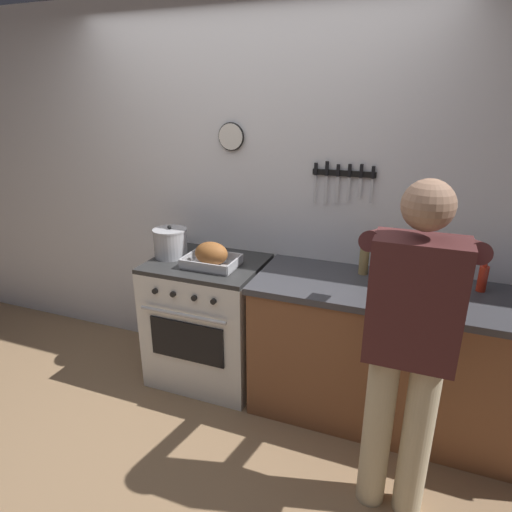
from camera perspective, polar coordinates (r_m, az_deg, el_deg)
name	(u,v)px	position (r m, az deg, el deg)	size (l,w,h in m)	color
ground_plane	(164,485)	(2.68, -11.92, -27.23)	(8.00, 8.00, 0.00)	#937251
wall_back	(255,195)	(3.10, -0.08, 7.94)	(6.00, 0.13, 2.60)	silver
counter_block	(420,360)	(2.88, 20.70, -12.63)	(2.03, 0.65, 0.90)	brown
stove	(209,320)	(3.17, -6.23, -8.33)	(0.76, 0.67, 0.90)	white
person_cook	(410,337)	(2.08, 19.49, -10.01)	(0.51, 0.63, 1.66)	#C6B793
roasting_pan	(211,256)	(2.87, -5.86, 0.02)	(0.35, 0.26, 0.17)	#B7B7BC
stock_pot	(171,243)	(3.09, -11.12, 1.71)	(0.24, 0.24, 0.23)	#B7B7BC
cutting_board	(407,291)	(2.64, 19.13, -4.39)	(0.36, 0.24, 0.02)	tan
bottle_soy_sauce	(381,260)	(2.84, 16.03, -0.47)	(0.06, 0.06, 0.22)	black
bottle_cooking_oil	(418,267)	(2.76, 20.40, -1.39)	(0.07, 0.07, 0.25)	gold
bottle_vinegar	(364,260)	(2.81, 13.95, -0.50)	(0.06, 0.06, 0.22)	#997F4C
bottle_hot_sauce	(483,278)	(2.81, 27.55, -2.54)	(0.05, 0.05, 0.20)	red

